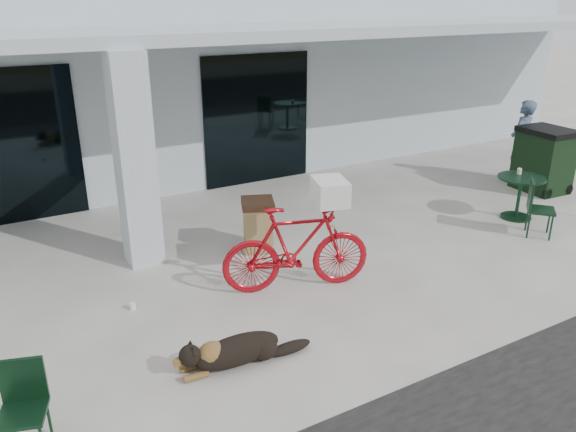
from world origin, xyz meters
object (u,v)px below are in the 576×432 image
bicycle (296,248)px  cafe_chair_far_a (541,209)px  cafe_chair_near (22,413)px  person (521,142)px  wheeled_bin (544,160)px  cafe_table_far (519,198)px  trash_receptacle (258,225)px  dog (238,349)px

bicycle → cafe_chair_far_a: (4.48, -0.43, -0.14)m
cafe_chair_near → person: bearing=35.0°
wheeled_bin → cafe_table_far: bearing=-150.5°
cafe_chair_near → wheeled_bin: 10.44m
trash_receptacle → wheeled_bin: (6.42, -0.26, 0.23)m
cafe_table_far → trash_receptacle: size_ratio=0.99×
cafe_chair_far_a → trash_receptacle: (-4.36, 1.83, -0.05)m
dog → cafe_table_far: size_ratio=1.39×
wheeled_bin → bicycle: bearing=-166.8°
cafe_chair_far_a → person: 3.11m
bicycle → cafe_table_far: (4.83, 0.30, -0.22)m
bicycle → cafe_chair_far_a: size_ratio=2.15×
bicycle → dog: bicycle is taller
bicycle → wheeled_bin: size_ratio=1.56×
cafe_table_far → wheeled_bin: 1.92m
cafe_table_far → trash_receptacle: 4.84m
dog → wheeled_bin: (7.97, 2.30, 0.46)m
wheeled_bin → dog: bearing=-160.5°
cafe_table_far → trash_receptacle: (-4.72, 1.10, 0.03)m
bicycle → cafe_table_far: bicycle is taller
cafe_chair_far_a → trash_receptacle: size_ratio=1.12×
wheeled_bin → cafe_chair_far_a: bearing=-139.4°
cafe_chair_near → cafe_table_far: bearing=29.1°
dog → wheeled_bin: wheeled_bin is taller
bicycle → trash_receptacle: bicycle is taller
cafe_chair_near → cafe_chair_far_a: cafe_chair_far_a is taller
dog → wheeled_bin: bearing=20.3°
cafe_chair_far_a → trash_receptacle: bearing=114.5°
bicycle → cafe_chair_far_a: 4.50m
cafe_table_far → cafe_chair_far_a: size_ratio=0.88×
bicycle → person: (6.61, 1.80, 0.27)m
dog → wheeled_bin: 8.31m
trash_receptacle → person: bearing=3.5°
cafe_chair_far_a → person: size_ratio=0.54×
dog → cafe_table_far: bearing=17.4°
person → trash_receptacle: person is taller
bicycle → dog: size_ratio=1.77×
person → cafe_chair_near: bearing=1.9°
person → wheeled_bin: person is taller
bicycle → dog: bearing=146.3°
bicycle → cafe_chair_near: bearing=128.7°
dog → trash_receptacle: trash_receptacle is taller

